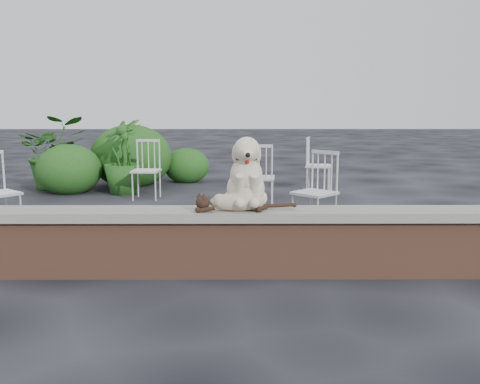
{
  "coord_description": "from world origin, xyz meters",
  "views": [
    {
      "loc": [
        -0.17,
        -4.42,
        1.46
      ],
      "look_at": [
        -0.15,
        0.2,
        0.7
      ],
      "focal_mm": 39.14,
      "sensor_mm": 36.0,
      "label": 1
    }
  ],
  "objects_px": {
    "chair_b": "(146,170)",
    "chair_c": "(260,177)",
    "cat": "(237,201)",
    "chair_e": "(319,165)",
    "potted_plant_b": "(123,157)",
    "potted_plant_a": "(54,152)",
    "dog": "(246,171)",
    "chair_d": "(315,191)"
  },
  "relations": [
    {
      "from": "chair_e",
      "to": "potted_plant_b",
      "type": "height_order",
      "value": "potted_plant_b"
    },
    {
      "from": "chair_c",
      "to": "cat",
      "type": "bearing_deg",
      "value": 89.11
    },
    {
      "from": "dog",
      "to": "potted_plant_b",
      "type": "bearing_deg",
      "value": 112.89
    },
    {
      "from": "chair_c",
      "to": "chair_d",
      "type": "relative_size",
      "value": 1.0
    },
    {
      "from": "chair_c",
      "to": "potted_plant_a",
      "type": "xyz_separation_m",
      "value": [
        -3.61,
        1.97,
        0.18
      ]
    },
    {
      "from": "dog",
      "to": "chair_c",
      "type": "relative_size",
      "value": 0.68
    },
    {
      "from": "chair_d",
      "to": "chair_e",
      "type": "bearing_deg",
      "value": 125.33
    },
    {
      "from": "chair_c",
      "to": "potted_plant_a",
      "type": "height_order",
      "value": "potted_plant_a"
    },
    {
      "from": "chair_e",
      "to": "potted_plant_b",
      "type": "relative_size",
      "value": 0.76
    },
    {
      "from": "chair_b",
      "to": "potted_plant_a",
      "type": "distance_m",
      "value": 2.18
    },
    {
      "from": "dog",
      "to": "chair_d",
      "type": "height_order",
      "value": "dog"
    },
    {
      "from": "chair_c",
      "to": "potted_plant_a",
      "type": "bearing_deg",
      "value": -23.49
    },
    {
      "from": "cat",
      "to": "chair_b",
      "type": "xyz_separation_m",
      "value": [
        -1.44,
        3.86,
        -0.2
      ]
    },
    {
      "from": "chair_b",
      "to": "chair_d",
      "type": "bearing_deg",
      "value": -39.41
    },
    {
      "from": "chair_d",
      "to": "potted_plant_b",
      "type": "height_order",
      "value": "potted_plant_b"
    },
    {
      "from": "chair_e",
      "to": "chair_d",
      "type": "relative_size",
      "value": 1.0
    },
    {
      "from": "chair_e",
      "to": "chair_b",
      "type": "distance_m",
      "value": 2.92
    },
    {
      "from": "cat",
      "to": "chair_c",
      "type": "bearing_deg",
      "value": 81.69
    },
    {
      "from": "chair_d",
      "to": "potted_plant_b",
      "type": "distance_m",
      "value": 3.9
    },
    {
      "from": "dog",
      "to": "chair_b",
      "type": "height_order",
      "value": "dog"
    },
    {
      "from": "chair_b",
      "to": "cat",
      "type": "bearing_deg",
      "value": -66.46
    },
    {
      "from": "dog",
      "to": "chair_e",
      "type": "distance_m",
      "value": 4.6
    },
    {
      "from": "chair_b",
      "to": "chair_c",
      "type": "distance_m",
      "value": 1.95
    },
    {
      "from": "cat",
      "to": "chair_b",
      "type": "distance_m",
      "value": 4.13
    },
    {
      "from": "cat",
      "to": "potted_plant_a",
      "type": "xyz_separation_m",
      "value": [
        -3.29,
        5.0,
        -0.02
      ]
    },
    {
      "from": "cat",
      "to": "chair_d",
      "type": "height_order",
      "value": "chair_d"
    },
    {
      "from": "chair_b",
      "to": "chair_d",
      "type": "height_order",
      "value": "same"
    },
    {
      "from": "dog",
      "to": "potted_plant_b",
      "type": "relative_size",
      "value": 0.51
    },
    {
      "from": "chair_c",
      "to": "chair_b",
      "type": "bearing_deg",
      "value": -20.1
    },
    {
      "from": "cat",
      "to": "potted_plant_a",
      "type": "relative_size",
      "value": 0.79
    },
    {
      "from": "chair_e",
      "to": "chair_b",
      "type": "xyz_separation_m",
      "value": [
        -2.84,
        -0.68,
        0.0
      ]
    },
    {
      "from": "cat",
      "to": "potted_plant_a",
      "type": "distance_m",
      "value": 5.99
    },
    {
      "from": "potted_plant_a",
      "to": "potted_plant_b",
      "type": "relative_size",
      "value": 1.04
    },
    {
      "from": "chair_d",
      "to": "cat",
      "type": "bearing_deg",
      "value": -73.26
    },
    {
      "from": "chair_e",
      "to": "chair_d",
      "type": "distance_m",
      "value": 2.88
    },
    {
      "from": "cat",
      "to": "chair_e",
      "type": "xyz_separation_m",
      "value": [
        1.4,
        4.54,
        -0.2
      ]
    },
    {
      "from": "cat",
      "to": "chair_e",
      "type": "height_order",
      "value": "chair_e"
    },
    {
      "from": "potted_plant_a",
      "to": "chair_b",
      "type": "bearing_deg",
      "value": -31.7
    },
    {
      "from": "cat",
      "to": "chair_e",
      "type": "relative_size",
      "value": 1.09
    },
    {
      "from": "chair_b",
      "to": "chair_c",
      "type": "xyz_separation_m",
      "value": [
        1.76,
        -0.83,
        0.0
      ]
    },
    {
      "from": "chair_e",
      "to": "chair_b",
      "type": "relative_size",
      "value": 1.0
    },
    {
      "from": "potted_plant_a",
      "to": "potted_plant_b",
      "type": "distance_m",
      "value": 1.51
    }
  ]
}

